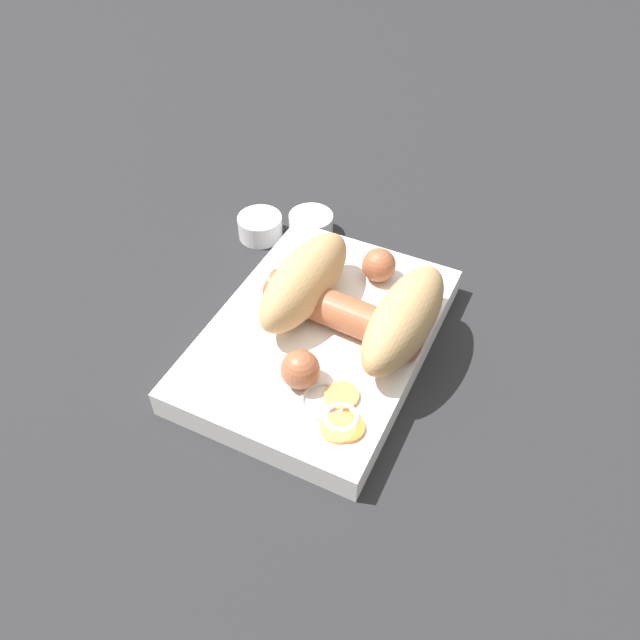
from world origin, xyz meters
name	(u,v)px	position (x,y,z in m)	size (l,w,h in m)	color
ground_plane	(320,347)	(0.00, 0.00, 0.00)	(3.00, 3.00, 0.00)	#232326
food_tray	(320,337)	(0.00, 0.00, 0.01)	(0.27, 0.20, 0.03)	white
bread_roll	(353,299)	(-0.02, 0.02, 0.06)	(0.15, 0.16, 0.06)	tan
sausage	(343,313)	(-0.01, 0.02, 0.05)	(0.19, 0.16, 0.03)	#9E5638
pickled_veggies	(338,413)	(0.08, 0.06, 0.03)	(0.07, 0.07, 0.01)	orange
condiment_cup_near	(311,226)	(-0.16, -0.09, 0.01)	(0.05, 0.05, 0.03)	white
condiment_cup_far	(260,228)	(-0.13, -0.14, 0.01)	(0.05, 0.05, 0.03)	white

